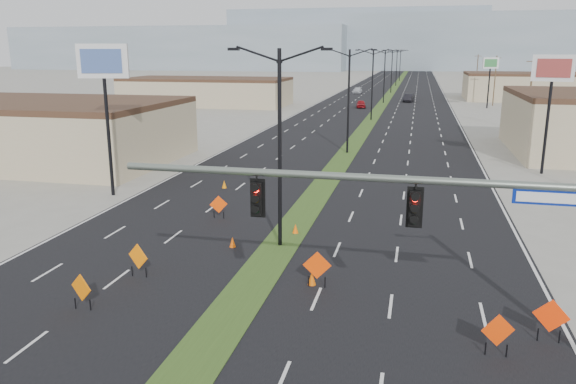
% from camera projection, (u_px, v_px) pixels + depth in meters
% --- Properties ---
extents(ground, '(600.00, 600.00, 0.00)m').
position_uv_depth(ground, '(191.00, 369.00, 17.94)').
color(ground, gray).
rests_on(ground, ground).
extents(road_surface, '(25.00, 400.00, 0.02)m').
position_uv_depth(road_surface, '(385.00, 101.00, 112.41)').
color(road_surface, black).
rests_on(road_surface, ground).
extents(median_strip, '(2.00, 400.00, 0.04)m').
position_uv_depth(median_strip, '(385.00, 101.00, 112.41)').
color(median_strip, '#324B1A').
rests_on(median_strip, ground).
extents(building_sw_far, '(30.00, 14.00, 4.50)m').
position_uv_depth(building_sw_far, '(207.00, 93.00, 104.66)').
color(building_sw_far, tan).
rests_on(building_sw_far, ground).
extents(mesa_west, '(180.00, 50.00, 22.00)m').
position_uv_depth(mesa_west, '(184.00, 48.00, 305.92)').
color(mesa_west, gray).
rests_on(mesa_west, ground).
extents(mesa_center, '(220.00, 50.00, 28.00)m').
position_uv_depth(mesa_center, '(488.00, 42.00, 289.20)').
color(mesa_center, gray).
rests_on(mesa_center, ground).
extents(mesa_backdrop, '(140.00, 50.00, 32.00)m').
position_uv_depth(mesa_backdrop, '(357.00, 40.00, 322.87)').
color(mesa_backdrop, gray).
rests_on(mesa_backdrop, ground).
extents(signal_mast, '(16.30, 0.60, 8.00)m').
position_uv_depth(signal_mast, '(477.00, 226.00, 16.78)').
color(signal_mast, slate).
rests_on(signal_mast, ground).
extents(streetlight_0, '(5.15, 0.24, 10.02)m').
position_uv_depth(streetlight_0, '(280.00, 143.00, 27.95)').
color(streetlight_0, black).
rests_on(streetlight_0, ground).
extents(streetlight_1, '(5.15, 0.24, 10.02)m').
position_uv_depth(streetlight_1, '(349.00, 98.00, 54.40)').
color(streetlight_1, black).
rests_on(streetlight_1, ground).
extents(streetlight_2, '(5.15, 0.24, 10.02)m').
position_uv_depth(streetlight_2, '(372.00, 82.00, 80.85)').
color(streetlight_2, black).
rests_on(streetlight_2, ground).
extents(streetlight_3, '(5.15, 0.24, 10.02)m').
position_uv_depth(streetlight_3, '(384.00, 75.00, 107.30)').
color(streetlight_3, black).
rests_on(streetlight_3, ground).
extents(streetlight_4, '(5.15, 0.24, 10.02)m').
position_uv_depth(streetlight_4, '(392.00, 70.00, 133.75)').
color(streetlight_4, black).
rests_on(streetlight_4, ground).
extents(streetlight_5, '(5.15, 0.24, 10.02)m').
position_uv_depth(streetlight_5, '(397.00, 67.00, 160.21)').
color(streetlight_5, black).
rests_on(streetlight_5, ground).
extents(streetlight_6, '(5.15, 0.24, 10.02)m').
position_uv_depth(streetlight_6, '(400.00, 64.00, 186.66)').
color(streetlight_6, black).
rests_on(streetlight_6, ground).
extents(utility_pole_1, '(1.60, 0.20, 9.00)m').
position_uv_depth(utility_pole_1, '(530.00, 94.00, 69.11)').
color(utility_pole_1, '#4C3823').
rests_on(utility_pole_1, ground).
extents(utility_pole_2, '(1.60, 0.20, 9.00)m').
position_uv_depth(utility_pole_2, '(495.00, 80.00, 102.18)').
color(utility_pole_2, '#4C3823').
rests_on(utility_pole_2, ground).
extents(utility_pole_3, '(1.60, 0.20, 9.00)m').
position_uv_depth(utility_pole_3, '(477.00, 73.00, 135.24)').
color(utility_pole_3, '#4C3823').
rests_on(utility_pole_3, ground).
extents(car_left, '(2.03, 4.06, 1.33)m').
position_uv_depth(car_left, '(361.00, 104.00, 99.48)').
color(car_left, maroon).
rests_on(car_left, ground).
extents(car_mid, '(2.23, 4.87, 1.55)m').
position_uv_depth(car_mid, '(409.00, 98.00, 111.03)').
color(car_mid, black).
rests_on(car_mid, ground).
extents(car_far, '(1.93, 4.61, 1.33)m').
position_uv_depth(car_far, '(358.00, 91.00, 133.24)').
color(car_far, silver).
rests_on(car_far, ground).
extents(construction_sign_0, '(1.08, 0.41, 1.50)m').
position_uv_depth(construction_sign_0, '(81.00, 289.00, 21.81)').
color(construction_sign_0, '#DC6404').
rests_on(construction_sign_0, ground).
extents(construction_sign_1, '(1.12, 0.44, 1.57)m').
position_uv_depth(construction_sign_1, '(138.00, 258.00, 24.99)').
color(construction_sign_1, orange).
rests_on(construction_sign_1, ground).
extents(construction_sign_2, '(0.98, 0.48, 1.41)m').
position_uv_depth(construction_sign_2, '(219.00, 205.00, 33.82)').
color(construction_sign_2, '#FE4305').
rests_on(construction_sign_2, ground).
extents(construction_sign_3, '(1.22, 0.19, 1.63)m').
position_uv_depth(construction_sign_3, '(317.00, 267.00, 23.87)').
color(construction_sign_3, '#EF3E05').
rests_on(construction_sign_3, ground).
extents(construction_sign_4, '(1.11, 0.37, 1.53)m').
position_uv_depth(construction_sign_4, '(498.00, 332.00, 18.46)').
color(construction_sign_4, '#E23604').
rests_on(construction_sign_4, ground).
extents(construction_sign_5, '(1.18, 0.34, 1.61)m').
position_uv_depth(construction_sign_5, '(551.00, 317.00, 19.34)').
color(construction_sign_5, '#FF3305').
rests_on(construction_sign_5, ground).
extents(cone_0, '(0.39, 0.39, 0.62)m').
position_uv_depth(cone_0, '(312.00, 278.00, 24.27)').
color(cone_0, '#E05A04').
rests_on(cone_0, ground).
extents(cone_1, '(0.40, 0.40, 0.56)m').
position_uv_depth(cone_1, '(233.00, 242.00, 28.95)').
color(cone_1, '#EA5204').
rests_on(cone_1, ground).
extents(cone_2, '(0.42, 0.42, 0.58)m').
position_uv_depth(cone_2, '(295.00, 229.00, 31.08)').
color(cone_2, '#FF6105').
rests_on(cone_2, ground).
extents(cone_3, '(0.43, 0.43, 0.60)m').
position_uv_depth(cone_3, '(224.00, 184.00, 41.37)').
color(cone_3, orange).
rests_on(cone_3, ground).
extents(pole_sign_west, '(3.34, 1.22, 10.33)m').
position_uv_depth(pole_sign_west, '(104.00, 72.00, 37.46)').
color(pole_sign_west, black).
rests_on(pole_sign_west, ground).
extents(pole_sign_east_near, '(3.10, 1.21, 9.58)m').
position_uv_depth(pole_sign_east_near, '(552.00, 77.00, 44.48)').
color(pole_sign_east_near, black).
rests_on(pole_sign_east_near, ground).
extents(pole_sign_east_far, '(2.80, 1.28, 8.74)m').
position_uv_depth(pole_sign_east_far, '(490.00, 67.00, 97.35)').
color(pole_sign_east_far, black).
rests_on(pole_sign_east_far, ground).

